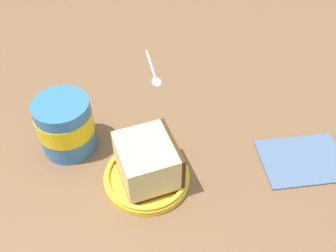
% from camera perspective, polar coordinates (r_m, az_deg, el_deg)
% --- Properties ---
extents(ground_plane, '(1.32, 1.32, 0.02)m').
position_cam_1_polar(ground_plane, '(0.65, 2.53, -4.14)').
color(ground_plane, brown).
extents(small_plate, '(0.13, 0.13, 0.02)m').
position_cam_1_polar(small_plate, '(0.60, -3.14, -7.43)').
color(small_plate, yellow).
rests_on(small_plate, ground_plane).
extents(cake_slice, '(0.10, 0.11, 0.07)m').
position_cam_1_polar(cake_slice, '(0.57, -3.01, -5.21)').
color(cake_slice, '#472814').
rests_on(cake_slice, small_plate).
extents(tea_mug, '(0.09, 0.12, 0.09)m').
position_cam_1_polar(tea_mug, '(0.63, -14.90, 0.34)').
color(tea_mug, '#3372BF').
rests_on(tea_mug, ground_plane).
extents(teaspoon, '(0.03, 0.13, 0.01)m').
position_cam_1_polar(teaspoon, '(0.78, -1.99, 7.65)').
color(teaspoon, silver).
rests_on(teaspoon, ground_plane).
extents(folded_napkin, '(0.14, 0.11, 0.01)m').
position_cam_1_polar(folded_napkin, '(0.66, 19.30, -4.67)').
color(folded_napkin, slate).
rests_on(folded_napkin, ground_plane).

